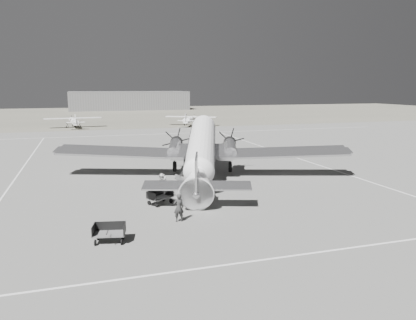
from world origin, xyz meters
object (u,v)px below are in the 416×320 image
object	(u,v)px
light_plane_right	(191,120)
baggage_cart_far	(109,233)
hangar_main	(129,101)
baggage_cart_near	(160,197)
light_plane_left	(74,122)
ramp_agent	(162,186)
passenger	(164,186)
ground_crew	(179,208)
dc3_airliner	(201,152)

from	to	relation	value
light_plane_right	baggage_cart_far	distance (m)	66.18
hangar_main	baggage_cart_near	distance (m)	123.75
hangar_main	light_plane_left	world-z (taller)	hangar_main
hangar_main	ramp_agent	xyz separation A→B (m)	(-11.49, -121.91, -2.32)
baggage_cart_near	baggage_cart_far	world-z (taller)	same
hangar_main	baggage_cart_far	size ratio (longest dim) A/B	23.52
passenger	light_plane_right	bearing A→B (deg)	-10.69
baggage_cart_near	ground_crew	distance (m)	4.12
baggage_cart_far	ground_crew	size ratio (longest dim) A/B	1.00
ground_crew	light_plane_right	bearing A→B (deg)	-108.05
light_plane_left	ground_crew	xyz separation A→B (m)	(7.03, -63.15, -0.28)
ramp_agent	baggage_cart_far	bearing A→B (deg)	146.99
light_plane_left	baggage_cart_far	xyz separation A→B (m)	(2.69, -65.39, -0.67)
baggage_cart_far	light_plane_left	bearing A→B (deg)	104.23
hangar_main	dc3_airliner	size ratio (longest dim) A/B	1.53
light_plane_right	ground_crew	size ratio (longest dim) A/B	6.23
light_plane_right	ramp_agent	world-z (taller)	light_plane_right
baggage_cart_near	ramp_agent	xyz separation A→B (m)	(0.41, 1.23, 0.47)
dc3_airliner	light_plane_right	bearing A→B (deg)	94.65
hangar_main	dc3_airliner	distance (m)	117.12
light_plane_right	baggage_cart_near	size ratio (longest dim) A/B	6.20
light_plane_right	baggage_cart_near	world-z (taller)	light_plane_right
baggage_cart_near	baggage_cart_far	distance (m)	7.45
ramp_agent	light_plane_right	bearing A→B (deg)	-19.98
dc3_airliner	ground_crew	bearing A→B (deg)	-95.06
light_plane_right	hangar_main	bearing A→B (deg)	122.83
dc3_airliner	ramp_agent	world-z (taller)	dc3_airliner
baggage_cart_near	baggage_cart_far	bearing A→B (deg)	-152.96
hangar_main	ramp_agent	bearing A→B (deg)	-95.38
baggage_cart_near	passenger	distance (m)	2.18
hangar_main	baggage_cart_far	bearing A→B (deg)	-96.98
baggage_cart_near	passenger	world-z (taller)	passenger
light_plane_left	ramp_agent	xyz separation A→B (m)	(7.04, -57.84, -0.20)
baggage_cart_far	ramp_agent	distance (m)	8.73
hangar_main	ground_crew	distance (m)	127.77
ramp_agent	dc3_airliner	bearing A→B (deg)	-44.90
baggage_cart_near	ramp_agent	bearing A→B (deg)	40.54
hangar_main	baggage_cart_near	size ratio (longest dim) A/B	23.53
hangar_main	passenger	distance (m)	121.64
dc3_airliner	ground_crew	xyz separation A→B (m)	(-4.49, -10.31, -1.73)
passenger	light_plane_left	bearing A→B (deg)	13.57
ground_crew	ramp_agent	distance (m)	5.31
dc3_airliner	baggage_cart_far	world-z (taller)	dc3_airliner
dc3_airliner	ramp_agent	distance (m)	6.91
dc3_airliner	baggage_cart_far	bearing A→B (deg)	-106.69
baggage_cart_far	ground_crew	distance (m)	4.90
light_plane_left	baggage_cart_far	bearing A→B (deg)	-93.69
dc3_airliner	baggage_cart_far	size ratio (longest dim) A/B	15.39
passenger	hangar_main	bearing A→B (deg)	0.97
hangar_main	light_plane_left	size ratio (longest dim) A/B	3.71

